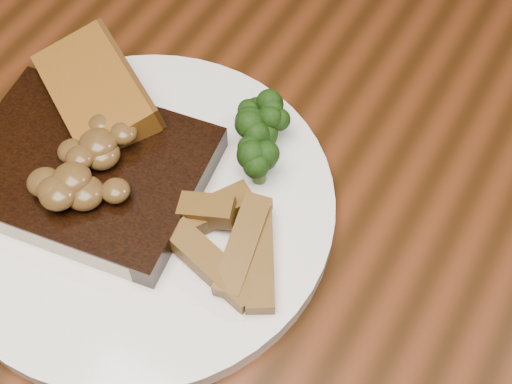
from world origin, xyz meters
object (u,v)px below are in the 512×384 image
(chair_far, at_px, (490,47))
(plate, at_px, (140,206))
(garlic_bread, at_px, (100,109))
(dining_table, at_px, (243,275))
(steak, at_px, (86,171))
(potato_wedges, at_px, (206,241))

(chair_far, relative_size, plate, 2.86)
(plate, bearing_deg, garlic_bread, 145.20)
(dining_table, bearing_deg, garlic_bread, 172.46)
(steak, height_order, potato_wedges, steak)
(plate, distance_m, garlic_bread, 0.09)
(chair_far, xyz_separation_m, plate, (-0.14, -0.61, 0.30))
(dining_table, height_order, garlic_bread, garlic_bread)
(plate, height_order, garlic_bread, garlic_bread)
(dining_table, distance_m, potato_wedges, 0.12)
(dining_table, height_order, chair_far, chair_far)
(steak, bearing_deg, chair_far, 64.43)
(dining_table, xyz_separation_m, garlic_bread, (-0.14, 0.02, 0.12))
(plate, relative_size, garlic_bread, 2.68)
(dining_table, xyz_separation_m, chair_far, (0.07, 0.58, -0.20))
(steak, bearing_deg, potato_wedges, -11.70)
(steak, bearing_deg, dining_table, 7.55)
(potato_wedges, bearing_deg, garlic_bread, 157.13)
(dining_table, distance_m, chair_far, 0.62)
(dining_table, bearing_deg, steak, -163.25)
(chair_far, relative_size, potato_wedges, 8.54)
(garlic_bread, xyz_separation_m, potato_wedges, (0.14, -0.06, 0.00))
(chair_far, relative_size, garlic_bread, 7.67)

